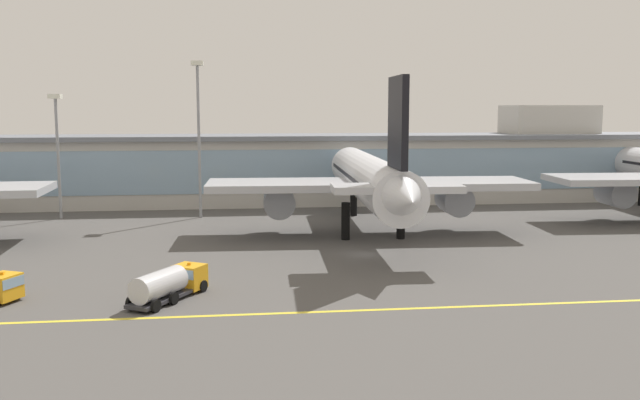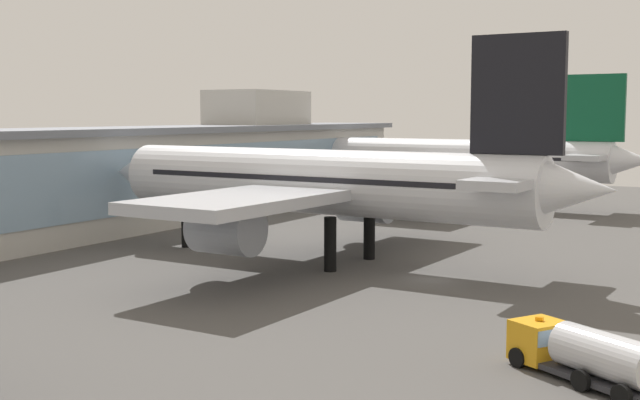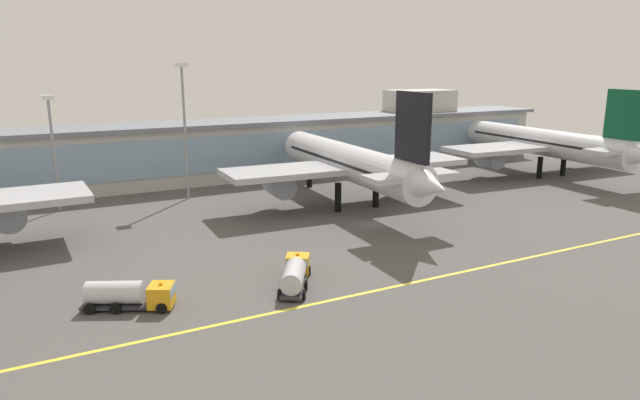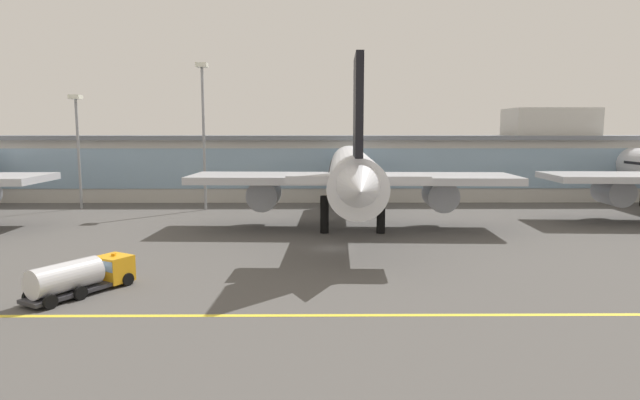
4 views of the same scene
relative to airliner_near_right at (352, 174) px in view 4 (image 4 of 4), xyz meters
name	(u,v)px [view 4 (image 4 of 4)]	position (x,y,z in m)	size (l,w,h in m)	color
ground_plane	(333,248)	(-2.92, -12.08, -7.40)	(204.43, 204.43, 0.00)	#514F4C
taxiway_centreline_stripe	(343,315)	(-2.92, -34.08, -7.39)	(163.54, 0.50, 0.01)	yellow
terminal_building	(335,165)	(-1.08, 32.38, -0.87)	(149.02, 14.00, 17.43)	beige
airliner_near_right	(352,174)	(0.00, 0.00, 0.00)	(43.44, 52.85, 20.21)	black
fuel_tanker_truck	(84,275)	(-23.62, -28.64, -5.89)	(6.74, 9.01, 2.90)	black
apron_light_mast_west	(203,115)	(-23.28, 17.75, 8.26)	(1.80, 1.80, 23.99)	gray
apron_light_mast_centre	(77,132)	(-44.61, 19.24, 5.46)	(1.80, 1.80, 19.00)	gray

